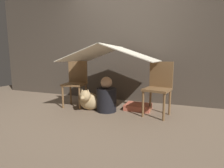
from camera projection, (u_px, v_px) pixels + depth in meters
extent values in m
plane|color=#7A6651|center=(109.00, 113.00, 2.99)|extent=(8.80, 8.80, 0.00)
cube|color=#4C4238|center=(127.00, 43.00, 3.75)|extent=(7.00, 0.05, 2.50)
cylinder|color=brown|center=(63.00, 97.00, 3.26)|extent=(0.04, 0.04, 0.42)
cylinder|color=brown|center=(79.00, 98.00, 3.19)|extent=(0.04, 0.04, 0.42)
cylinder|color=brown|center=(71.00, 94.00, 3.58)|extent=(0.04, 0.04, 0.42)
cylinder|color=brown|center=(86.00, 94.00, 3.51)|extent=(0.04, 0.04, 0.42)
cube|color=brown|center=(74.00, 84.00, 3.35)|extent=(0.45, 0.45, 0.04)
cube|color=brown|center=(78.00, 72.00, 3.49)|extent=(0.39, 0.09, 0.43)
cylinder|color=brown|center=(143.00, 104.00, 2.78)|extent=(0.04, 0.04, 0.42)
cylinder|color=brown|center=(164.00, 107.00, 2.60)|extent=(0.04, 0.04, 0.42)
cylinder|color=brown|center=(150.00, 100.00, 3.05)|extent=(0.04, 0.04, 0.42)
cylinder|color=brown|center=(170.00, 103.00, 2.88)|extent=(0.04, 0.04, 0.42)
cube|color=brown|center=(157.00, 90.00, 2.79)|extent=(0.46, 0.46, 0.04)
cube|color=brown|center=(161.00, 74.00, 2.91)|extent=(0.39, 0.10, 0.43)
cube|color=silver|center=(92.00, 54.00, 3.13)|extent=(0.78, 1.12, 0.28)
cube|color=silver|center=(134.00, 53.00, 2.85)|extent=(0.78, 1.12, 0.28)
cube|color=silver|center=(112.00, 46.00, 2.97)|extent=(0.04, 1.12, 0.01)
cylinder|color=black|center=(107.00, 100.00, 3.07)|extent=(0.35, 0.35, 0.41)
sphere|color=#D6A884|center=(106.00, 83.00, 3.03)|extent=(0.20, 0.20, 0.20)
ellipsoid|color=tan|center=(90.00, 101.00, 3.18)|extent=(0.40, 0.26, 0.31)
sphere|color=tan|center=(85.00, 96.00, 3.02)|extent=(0.20, 0.20, 0.20)
ellipsoid|color=tan|center=(83.00, 98.00, 2.94)|extent=(0.08, 0.10, 0.07)
cone|color=tan|center=(82.00, 91.00, 3.03)|extent=(0.07, 0.07, 0.09)
cone|color=tan|center=(88.00, 92.00, 2.99)|extent=(0.07, 0.07, 0.09)
cube|color=#CC664C|center=(138.00, 107.00, 3.19)|extent=(0.46, 0.37, 0.10)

